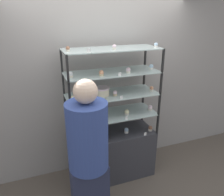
% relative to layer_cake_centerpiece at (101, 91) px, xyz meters
% --- Properties ---
extents(ground_plane, '(20.00, 20.00, 0.00)m').
position_rel_layer_cake_centerpiece_xyz_m(ground_plane, '(0.15, -0.00, -1.38)').
color(ground_plane, brown).
extents(back_wall, '(8.00, 0.05, 2.60)m').
position_rel_layer_cake_centerpiece_xyz_m(back_wall, '(0.15, 0.38, -0.08)').
color(back_wall, gray).
rests_on(back_wall, ground_plane).
extents(display_base, '(1.21, 0.48, 0.73)m').
position_rel_layer_cake_centerpiece_xyz_m(display_base, '(0.15, -0.00, -1.01)').
color(display_base, '#333338').
rests_on(display_base, ground_plane).
extents(display_riser_lower, '(1.21, 0.48, 0.30)m').
position_rel_layer_cake_centerpiece_xyz_m(display_riser_lower, '(0.15, -0.00, -0.37)').
color(display_riser_lower, black).
rests_on(display_riser_lower, display_base).
extents(display_riser_middle, '(1.21, 0.48, 0.30)m').
position_rel_layer_cake_centerpiece_xyz_m(display_riser_middle, '(0.15, -0.00, -0.07)').
color(display_riser_middle, black).
rests_on(display_riser_middle, display_riser_lower).
extents(display_riser_upper, '(1.21, 0.48, 0.30)m').
position_rel_layer_cake_centerpiece_xyz_m(display_riser_upper, '(0.15, -0.00, 0.22)').
color(display_riser_upper, black).
rests_on(display_riser_upper, display_riser_middle).
extents(display_riser_top, '(1.21, 0.48, 0.30)m').
position_rel_layer_cake_centerpiece_xyz_m(display_riser_top, '(0.15, -0.00, 0.52)').
color(display_riser_top, black).
rests_on(display_riser_top, display_riser_upper).
extents(layer_cake_centerpiece, '(0.21, 0.21, 0.11)m').
position_rel_layer_cake_centerpiece_xyz_m(layer_cake_centerpiece, '(0.00, 0.00, 0.00)').
color(layer_cake_centerpiece, beige).
rests_on(layer_cake_centerpiece, display_riser_middle).
extents(sheet_cake_frosted, '(0.20, 0.15, 0.07)m').
position_rel_layer_cake_centerpiece_xyz_m(sheet_cake_frosted, '(-0.18, 0.00, -0.61)').
color(sheet_cake_frosted, '#C66660').
rests_on(sheet_cake_frosted, display_base).
extents(cupcake_0, '(0.06, 0.06, 0.08)m').
position_rel_layer_cake_centerpiece_xyz_m(cupcake_0, '(-0.41, -0.07, -0.61)').
color(cupcake_0, white).
rests_on(cupcake_0, display_base).
extents(cupcake_1, '(0.06, 0.06, 0.08)m').
position_rel_layer_cake_centerpiece_xyz_m(cupcake_1, '(-0.02, -0.09, -0.61)').
color(cupcake_1, white).
rests_on(cupcake_1, display_base).
extents(cupcake_2, '(0.06, 0.06, 0.08)m').
position_rel_layer_cake_centerpiece_xyz_m(cupcake_2, '(0.34, -0.06, -0.61)').
color(cupcake_2, white).
rests_on(cupcake_2, display_base).
extents(cupcake_3, '(0.06, 0.06, 0.08)m').
position_rel_layer_cake_centerpiece_xyz_m(cupcake_3, '(0.69, -0.13, -0.61)').
color(cupcake_3, beige).
rests_on(cupcake_3, display_base).
extents(price_tag_0, '(0.04, 0.00, 0.04)m').
position_rel_layer_cake_centerpiece_xyz_m(price_tag_0, '(0.56, -0.22, -0.63)').
color(price_tag_0, white).
rests_on(price_tag_0, display_base).
extents(cupcake_4, '(0.06, 0.06, 0.08)m').
position_rel_layer_cake_centerpiece_xyz_m(cupcake_4, '(-0.38, -0.06, -0.32)').
color(cupcake_4, white).
rests_on(cupcake_4, display_riser_lower).
extents(cupcake_5, '(0.06, 0.06, 0.08)m').
position_rel_layer_cake_centerpiece_xyz_m(cupcake_5, '(-0.03, -0.04, -0.32)').
color(cupcake_5, '#CCB28C').
rests_on(cupcake_5, display_riser_lower).
extents(cupcake_6, '(0.06, 0.06, 0.08)m').
position_rel_layer_cake_centerpiece_xyz_m(cupcake_6, '(0.33, -0.09, -0.32)').
color(cupcake_6, beige).
rests_on(cupcake_6, display_riser_lower).
extents(cupcake_7, '(0.06, 0.06, 0.08)m').
position_rel_layer_cake_centerpiece_xyz_m(cupcake_7, '(0.71, -0.06, -0.32)').
color(cupcake_7, beige).
rests_on(cupcake_7, display_riser_lower).
extents(price_tag_1, '(0.04, 0.00, 0.04)m').
position_rel_layer_cake_centerpiece_xyz_m(price_tag_1, '(0.27, -0.22, -0.33)').
color(price_tag_1, white).
rests_on(price_tag_1, display_riser_lower).
extents(cupcake_8, '(0.05, 0.05, 0.07)m').
position_rel_layer_cake_centerpiece_xyz_m(cupcake_8, '(-0.39, -0.08, -0.02)').
color(cupcake_8, white).
rests_on(cupcake_8, display_riser_middle).
extents(cupcake_9, '(0.05, 0.05, 0.07)m').
position_rel_layer_cake_centerpiece_xyz_m(cupcake_9, '(0.16, -0.08, -0.02)').
color(cupcake_9, '#CCB28C').
rests_on(cupcake_9, display_riser_middle).
extents(cupcake_10, '(0.05, 0.05, 0.07)m').
position_rel_layer_cake_centerpiece_xyz_m(cupcake_10, '(0.69, -0.09, -0.02)').
color(cupcake_10, beige).
rests_on(cupcake_10, display_riser_middle).
extents(price_tag_2, '(0.04, 0.00, 0.04)m').
position_rel_layer_cake_centerpiece_xyz_m(price_tag_2, '(0.19, -0.22, -0.03)').
color(price_tag_2, white).
rests_on(price_tag_2, display_riser_middle).
extents(cupcake_11, '(0.06, 0.06, 0.07)m').
position_rel_layer_cake_centerpiece_xyz_m(cupcake_11, '(-0.40, -0.07, 0.28)').
color(cupcake_11, beige).
rests_on(cupcake_11, display_riser_upper).
extents(cupcake_12, '(0.06, 0.06, 0.07)m').
position_rel_layer_cake_centerpiece_xyz_m(cupcake_12, '(-0.04, -0.13, 0.28)').
color(cupcake_12, '#CCB28C').
rests_on(cupcake_12, display_riser_upper).
extents(cupcake_13, '(0.06, 0.06, 0.07)m').
position_rel_layer_cake_centerpiece_xyz_m(cupcake_13, '(0.32, -0.12, 0.28)').
color(cupcake_13, beige).
rests_on(cupcake_13, display_riser_upper).
extents(cupcake_14, '(0.06, 0.06, 0.07)m').
position_rel_layer_cake_centerpiece_xyz_m(cupcake_14, '(0.69, -0.05, 0.28)').
color(cupcake_14, white).
rests_on(cupcake_14, display_riser_upper).
extents(price_tag_3, '(0.04, 0.00, 0.04)m').
position_rel_layer_cake_centerpiece_xyz_m(price_tag_3, '(0.16, -0.22, 0.27)').
color(price_tag_3, white).
rests_on(price_tag_3, display_riser_upper).
extents(cupcake_15, '(0.05, 0.05, 0.06)m').
position_rel_layer_cake_centerpiece_xyz_m(cupcake_15, '(-0.40, -0.05, 0.57)').
color(cupcake_15, beige).
rests_on(cupcake_15, display_riser_top).
extents(cupcake_16, '(0.05, 0.05, 0.06)m').
position_rel_layer_cake_centerpiece_xyz_m(cupcake_16, '(0.15, -0.08, 0.57)').
color(cupcake_16, beige).
rests_on(cupcake_16, display_riser_top).
extents(cupcake_17, '(0.05, 0.05, 0.06)m').
position_rel_layer_cake_centerpiece_xyz_m(cupcake_17, '(0.70, -0.10, 0.57)').
color(cupcake_17, white).
rests_on(cupcake_17, display_riser_top).
extents(price_tag_4, '(0.04, 0.00, 0.04)m').
position_rel_layer_cake_centerpiece_xyz_m(price_tag_4, '(-0.21, -0.22, 0.56)').
color(price_tag_4, white).
rests_on(price_tag_4, display_riser_top).
extents(customer_figure, '(0.41, 0.41, 1.77)m').
position_rel_layer_cake_centerpiece_xyz_m(customer_figure, '(-0.37, -0.70, -0.43)').
color(customer_figure, '#282D47').
rests_on(customer_figure, ground_plane).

